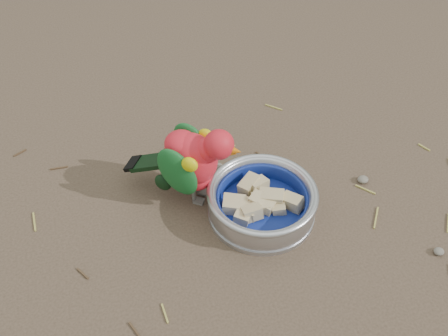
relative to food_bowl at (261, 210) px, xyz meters
name	(u,v)px	position (x,y,z in m)	size (l,w,h in m)	color
ground	(277,236)	(0.01, -0.06, -0.01)	(60.00, 60.00, 0.00)	#4F3E30
food_bowl	(261,210)	(0.00, 0.00, 0.00)	(0.20, 0.20, 0.02)	#B2B2BA
bowl_wall	(262,200)	(0.00, 0.00, 0.03)	(0.20, 0.20, 0.04)	#B2B2BA
fruit_wedges	(262,202)	(0.00, 0.00, 0.02)	(0.12, 0.12, 0.03)	#C9B381
lory_parrot	(193,165)	(-0.11, 0.08, 0.08)	(0.10, 0.21, 0.17)	red
ground_debris	(265,233)	(-0.01, -0.05, -0.01)	(0.90, 0.80, 0.01)	#A99C49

